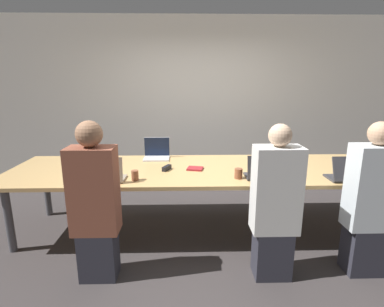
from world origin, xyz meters
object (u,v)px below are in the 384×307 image
at_px(laptop_near_left, 107,174).
at_px(person_near_right, 370,203).
at_px(laptop_near_midright, 263,172).
at_px(cup_near_midright, 238,173).
at_px(laptop_far_midleft, 157,152).
at_px(stapler, 167,168).
at_px(laptop_near_right, 346,174).
at_px(person_near_left, 95,205).
at_px(cup_near_left, 135,175).
at_px(person_near_midright, 275,206).

bearing_deg(laptop_near_left, person_near_right, 170.17).
relative_size(laptop_near_midright, cup_near_midright, 3.22).
distance_m(laptop_far_midleft, stapler, 0.56).
height_order(laptop_near_midright, laptop_near_left, laptop_near_left).
relative_size(laptop_near_midright, laptop_far_midleft, 1.02).
bearing_deg(laptop_near_right, laptop_near_midright, -5.38).
distance_m(person_near_right, stapler, 2.02).
bearing_deg(laptop_near_left, laptop_near_midright, -178.27).
xyz_separation_m(laptop_near_right, laptop_far_midleft, (-1.98, 0.94, 0.00)).
relative_size(laptop_near_left, person_near_left, 0.24).
bearing_deg(laptop_near_right, person_near_right, 93.97).
xyz_separation_m(laptop_near_right, cup_near_left, (-2.12, 0.07, -0.02)).
distance_m(cup_near_midright, laptop_far_midleft, 1.24).
distance_m(person_near_left, cup_near_left, 0.56).
height_order(cup_near_left, laptop_far_midleft, laptop_far_midleft).
bearing_deg(cup_near_left, laptop_near_midright, 0.49).
relative_size(person_near_midright, person_near_left, 0.98).
bearing_deg(laptop_near_midright, laptop_near_right, 174.62).
xyz_separation_m(laptop_near_midright, person_near_midright, (-0.01, -0.50, -0.16)).
xyz_separation_m(person_near_midright, cup_near_left, (-1.29, 0.49, 0.13)).
distance_m(laptop_near_right, stapler, 1.87).
relative_size(cup_near_midright, person_near_left, 0.07).
height_order(laptop_far_midleft, stapler, laptop_far_midleft).
bearing_deg(person_near_left, cup_near_left, -120.43).
xyz_separation_m(cup_near_midright, stapler, (-0.76, 0.31, -0.03)).
bearing_deg(laptop_near_midright, person_near_left, 16.96).
height_order(laptop_near_left, stapler, laptop_near_left).
bearing_deg(person_near_midright, laptop_far_midleft, -50.10).
bearing_deg(person_near_left, laptop_near_left, -90.39).
xyz_separation_m(laptop_near_midright, cup_near_midright, (-0.24, 0.02, -0.02)).
height_order(laptop_near_right, person_near_left, person_near_left).
xyz_separation_m(laptop_near_left, laptop_far_midleft, (0.42, 0.91, 0.00)).
bearing_deg(person_near_left, person_near_right, -179.70).
distance_m(laptop_near_right, person_near_midright, 0.95).
distance_m(laptop_near_right, laptop_far_midleft, 2.19).
relative_size(laptop_near_right, person_near_midright, 0.23).
height_order(person_near_left, laptop_far_midleft, person_near_left).
bearing_deg(stapler, laptop_near_midright, 6.71).
distance_m(laptop_near_right, cup_near_midright, 1.07).
distance_m(person_near_right, laptop_near_left, 2.46).
xyz_separation_m(laptop_near_midright, laptop_near_left, (-1.57, -0.05, 0.00)).
bearing_deg(laptop_near_left, person_near_left, 89.61).
height_order(laptop_near_right, stapler, laptop_near_right).
xyz_separation_m(laptop_near_midright, laptop_far_midleft, (-1.16, 0.87, 0.00)).
relative_size(laptop_near_right, laptop_near_left, 0.94).
relative_size(person_near_midright, stapler, 9.08).
bearing_deg(laptop_near_right, cup_near_midright, -5.34).
height_order(person_near_right, laptop_near_left, person_near_right).
xyz_separation_m(laptop_near_right, person_near_midright, (-0.84, -0.43, -0.16)).
bearing_deg(cup_near_midright, stapler, 157.60).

